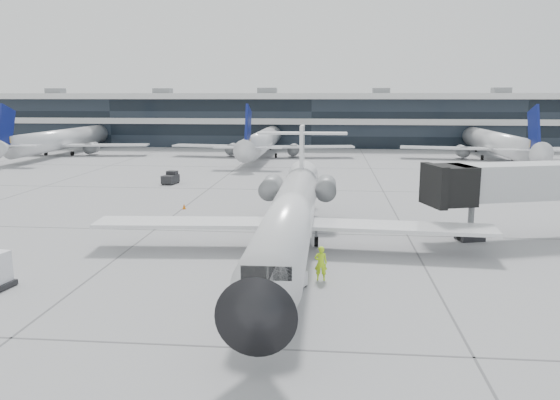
# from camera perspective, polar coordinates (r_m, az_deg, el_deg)

# --- Properties ---
(ground) EXTENTS (220.00, 220.00, 0.00)m
(ground) POSITION_cam_1_polar(r_m,az_deg,el_deg) (42.90, -0.19, -3.45)
(ground) COLOR gray
(ground) RESTS_ON ground
(terminal) EXTENTS (170.00, 22.00, 10.00)m
(terminal) POSITION_cam_1_polar(r_m,az_deg,el_deg) (123.59, 3.49, 8.18)
(terminal) COLOR black
(terminal) RESTS_ON ground
(bg_jet_left) EXTENTS (32.00, 40.00, 9.60)m
(bg_jet_left) POSITION_cam_1_polar(r_m,az_deg,el_deg) (108.64, -21.60, 4.45)
(bg_jet_left) COLOR silver
(bg_jet_left) RESTS_ON ground
(bg_jet_center) EXTENTS (32.00, 40.00, 9.60)m
(bg_jet_center) POSITION_cam_1_polar(r_m,az_deg,el_deg) (97.71, -1.78, 4.57)
(bg_jet_center) COLOR silver
(bg_jet_center) RESTS_ON ground
(bg_jet_right) EXTENTS (32.00, 40.00, 9.60)m
(bg_jet_right) POSITION_cam_1_polar(r_m,az_deg,el_deg) (100.94, 21.44, 4.03)
(bg_jet_right) COLOR silver
(bg_jet_right) RESTS_ON ground
(regional_jet) EXTENTS (27.59, 34.27, 7.94)m
(regional_jet) POSITION_cam_1_polar(r_m,az_deg,el_deg) (37.33, 1.18, -1.34)
(regional_jet) COLOR white
(regional_jet) RESTS_ON ground
(jet_bridge) EXTENTS (17.91, 8.16, 5.84)m
(jet_bridge) POSITION_cam_1_polar(r_m,az_deg,el_deg) (46.05, 26.61, 1.78)
(jet_bridge) COLOR silver
(jet_bridge) RESTS_ON ground
(ramp_worker) EXTENTS (0.77, 0.52, 2.06)m
(ramp_worker) POSITION_cam_1_polar(r_m,az_deg,el_deg) (31.90, 4.29, -6.60)
(ramp_worker) COLOR #C2FE1A
(ramp_worker) RESTS_ON ground
(baggage_tug) EXTENTS (1.82, 2.23, 1.23)m
(baggage_tug) POSITION_cam_1_polar(r_m,az_deg,el_deg) (30.57, 1.24, -8.30)
(baggage_tug) COLOR silver
(baggage_tug) RESTS_ON ground
(traffic_cone) EXTENTS (0.46, 0.46, 0.52)m
(traffic_cone) POSITION_cam_1_polar(r_m,az_deg,el_deg) (52.67, -9.99, -0.66)
(traffic_cone) COLOR #D8640B
(traffic_cone) RESTS_ON ground
(far_tug) EXTENTS (1.79, 2.59, 1.53)m
(far_tug) POSITION_cam_1_polar(r_m,az_deg,el_deg) (68.23, -11.35, 2.25)
(far_tug) COLOR black
(far_tug) RESTS_ON ground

